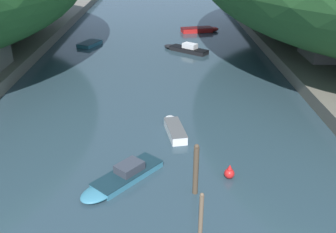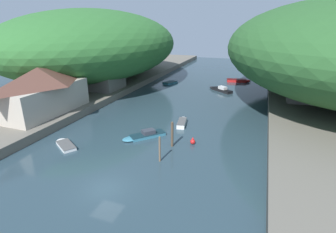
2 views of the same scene
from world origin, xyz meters
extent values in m
plane|color=#283D47|center=(0.00, 30.00, 0.00)|extent=(130.00, 130.00, 0.00)
cube|color=#666056|center=(-25.00, 30.00, 0.62)|extent=(22.00, 120.00, 1.24)
ellipsoid|color=#2D662D|center=(-26.10, 36.99, 9.30)|extent=(36.22, 50.70, 16.13)
cube|color=#B2A899|center=(-18.98, 12.47, 3.42)|extent=(6.98, 13.43, 4.38)
pyramid|color=brown|center=(-18.98, 12.47, 6.90)|extent=(7.54, 14.50, 2.57)
cube|color=slate|center=(-17.89, 28.62, 2.93)|extent=(5.42, 6.91, 3.39)
pyramid|color=brown|center=(-17.89, 28.62, 5.45)|extent=(5.85, 7.46, 1.64)
cube|color=slate|center=(19.67, 33.01, 2.72)|extent=(5.53, 5.25, 2.96)
pyramid|color=brown|center=(19.67, 33.01, 5.13)|extent=(5.97, 5.67, 1.88)
cube|color=white|center=(1.96, 17.44, 0.33)|extent=(1.69, 3.53, 0.66)
ellipsoid|color=white|center=(1.66, 19.11, 0.33)|extent=(1.33, 1.86, 0.66)
cube|color=#525252|center=(1.96, 17.44, 0.67)|extent=(1.72, 3.61, 0.03)
cube|color=teal|center=(-1.15, 11.97, 0.20)|extent=(4.34, 4.59, 0.40)
ellipsoid|color=teal|center=(-2.70, 10.22, 0.20)|extent=(2.72, 2.78, 0.40)
cube|color=#132A33|center=(-1.15, 11.97, 0.41)|extent=(4.43, 4.68, 0.03)
cube|color=#333842|center=(-1.05, 12.08, 0.68)|extent=(1.95, 1.99, 0.56)
cube|color=red|center=(6.30, 50.64, 0.33)|extent=(4.97, 2.71, 0.66)
ellipsoid|color=red|center=(8.60, 51.10, 0.33)|extent=(2.65, 2.15, 0.66)
cube|color=#450A0A|center=(6.30, 50.64, 0.67)|extent=(5.07, 2.76, 0.03)
cube|color=black|center=(4.37, 39.54, 0.26)|extent=(4.98, 4.35, 0.52)
ellipsoid|color=black|center=(2.34, 41.12, 0.26)|extent=(2.90, 2.70, 0.52)
cube|color=black|center=(4.37, 39.54, 0.54)|extent=(5.08, 4.44, 0.03)
cube|color=silver|center=(4.50, 39.44, 0.85)|extent=(2.06, 1.93, 0.65)
cube|color=teal|center=(-8.94, 42.88, 0.23)|extent=(3.12, 3.91, 0.45)
ellipsoid|color=teal|center=(-8.26, 44.46, 0.23)|extent=(2.35, 2.30, 0.45)
cube|color=#132A33|center=(-8.94, 42.88, 0.47)|extent=(3.18, 3.99, 0.03)
cube|color=white|center=(-9.30, 5.70, 0.18)|extent=(3.61, 3.06, 0.36)
ellipsoid|color=white|center=(-10.70, 6.61, 0.18)|extent=(2.17, 2.09, 0.36)
cube|color=#525252|center=(-9.30, 5.70, 0.37)|extent=(3.68, 3.12, 0.03)
cylinder|color=brown|center=(2.82, 6.46, 1.43)|extent=(0.22, 0.22, 2.85)
sphere|color=brown|center=(2.82, 6.46, 2.90)|extent=(0.20, 0.20, 0.20)
cylinder|color=#4C3D2D|center=(2.89, 10.39, 1.54)|extent=(0.32, 0.32, 3.08)
sphere|color=#4C3D2D|center=(2.89, 10.39, 3.14)|extent=(0.28, 0.28, 0.28)
sphere|color=red|center=(5.12, 11.86, 0.32)|extent=(0.64, 0.64, 0.64)
cone|color=red|center=(5.12, 11.86, 0.80)|extent=(0.32, 0.32, 0.32)
cylinder|color=#282D3D|center=(-16.27, 6.95, 1.66)|extent=(0.13, 0.13, 0.85)
cylinder|color=#282D3D|center=(-16.23, 7.13, 1.66)|extent=(0.13, 0.13, 0.85)
cube|color=#2D2D33|center=(-16.25, 7.04, 2.40)|extent=(0.31, 0.42, 0.62)
sphere|color=tan|center=(-16.25, 7.04, 2.82)|extent=(0.22, 0.22, 0.22)
camera|label=1|loc=(1.08, -7.30, 13.59)|focal=40.00mm
camera|label=2|loc=(12.41, -17.23, 14.58)|focal=28.00mm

